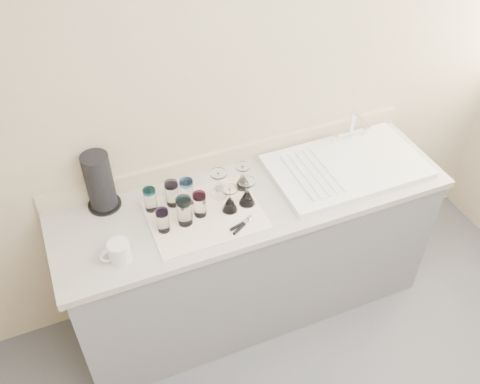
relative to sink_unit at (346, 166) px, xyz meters
name	(u,v)px	position (x,y,z in m)	size (l,w,h in m)	color
room_envelope	(430,295)	(-0.55, -1.20, 0.64)	(3.54, 3.50, 2.52)	#4C4C50
counter_unit	(252,253)	(-0.55, 0.00, -0.47)	(2.06, 0.62, 0.90)	slate
sink_unit	(346,166)	(0.00, 0.00, 0.00)	(0.82, 0.50, 0.22)	white
dish_towel	(205,215)	(-0.83, -0.04, -0.02)	(0.55, 0.42, 0.01)	white
tumbler_teal	(150,199)	(-1.06, 0.09, 0.05)	(0.06, 0.06, 0.13)	white
tumbler_cyan	(172,193)	(-0.95, 0.09, 0.06)	(0.07, 0.07, 0.14)	white
tumbler_purple	(187,192)	(-0.88, 0.07, 0.06)	(0.07, 0.07, 0.14)	white
tumbler_magenta	(163,220)	(-1.04, -0.07, 0.05)	(0.06, 0.06, 0.12)	white
tumbler_blue	(184,211)	(-0.93, -0.06, 0.07)	(0.08, 0.08, 0.15)	white
tumbler_lavender	(200,204)	(-0.85, -0.03, 0.06)	(0.07, 0.07, 0.13)	white
goblet_back_left	(219,188)	(-0.72, 0.06, 0.04)	(0.09, 0.09, 0.15)	white
goblet_back_right	(243,180)	(-0.58, 0.07, 0.04)	(0.08, 0.08, 0.14)	white
goblet_front_left	(230,203)	(-0.70, -0.06, 0.04)	(0.08, 0.08, 0.14)	white
goblet_front_right	(247,196)	(-0.61, -0.05, 0.04)	(0.08, 0.08, 0.15)	white
can_opener	(242,225)	(-0.69, -0.19, 0.00)	(0.13, 0.08, 0.02)	silver
white_mug	(119,252)	(-1.28, -0.16, 0.03)	(0.15, 0.11, 0.10)	silver
paper_towel_roll	(100,182)	(-1.27, 0.22, 0.13)	(0.17, 0.17, 0.31)	black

